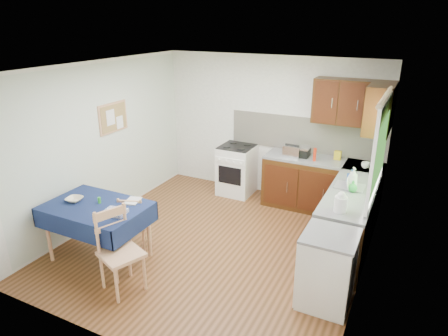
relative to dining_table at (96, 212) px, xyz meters
The scene contains 33 objects.
floor 1.73m from the dining_table, 39.13° to the left, with size 4.20×4.20×0.00m, color #4D2D14.
ceiling 2.41m from the dining_table, 39.13° to the left, with size 4.00×4.20×0.02m, color white.
wall_back 3.38m from the dining_table, 68.35° to the left, with size 4.00×0.02×2.50m, color silver.
wall_front 1.74m from the dining_table, 41.75° to the right, with size 4.00×0.02×2.50m, color silver.
wall_left 1.38m from the dining_table, 127.53° to the left, with size 0.02×4.20×2.50m, color silver.
wall_right 3.43m from the dining_table, 17.22° to the left, with size 0.02×4.20×2.50m, color silver.
base_cabinets 3.44m from the dining_table, 41.11° to the left, with size 1.90×2.30×0.86m.
worktop_back 3.62m from the dining_table, 50.85° to the left, with size 1.90×0.60×0.04m, color slate.
worktop_right 3.37m from the dining_table, 29.40° to the left, with size 0.60×1.70×0.04m, color slate.
worktop_corner 4.06m from the dining_table, 43.70° to the left, with size 0.60×0.60×0.04m, color slate.
splashback 3.65m from the dining_table, 58.64° to the left, with size 2.70×0.02×0.60m, color beige.
upper_cabinets 4.10m from the dining_table, 45.47° to the left, with size 1.20×0.85×0.70m.
stove 2.90m from the dining_table, 75.37° to the left, with size 0.60×0.61×0.92m.
window 3.75m from the dining_table, 27.98° to the left, with size 0.04×1.48×1.26m.
fridge 2.98m from the dining_table, ahead, with size 0.58×0.60×0.89m.
corkboard 1.75m from the dining_table, 119.61° to the left, with size 0.04×0.62×0.47m.
dining_table is the anchor object (origin of this frame).
chair_far 0.54m from the dining_table, 50.92° to the left, with size 0.48×0.48×0.84m.
chair_near 0.77m from the dining_table, 28.65° to the right, with size 0.58×0.58×1.02m.
toaster 3.25m from the dining_table, 56.62° to the left, with size 0.28×0.17×0.22m.
sandwich_press 3.40m from the dining_table, 55.92° to the left, with size 0.28×0.25×0.17m.
sauce_bottle 3.45m from the dining_table, 50.89° to the left, with size 0.05×0.05×0.22m, color red.
yellow_packet 3.84m from the dining_table, 49.41° to the left, with size 0.11×0.07×0.14m, color gold.
dish_rack 3.41m from the dining_table, 32.38° to the left, with size 0.39×0.29×0.18m.
kettle 3.10m from the dining_table, 19.33° to the left, with size 0.15×0.15×0.26m.
cup 4.01m from the dining_table, 42.27° to the left, with size 0.12×0.12×0.10m, color white.
soap_bottle_a 3.42m from the dining_table, 30.81° to the left, with size 0.12×0.12×0.32m, color white.
soap_bottle_b 3.49m from the dining_table, 34.41° to the left, with size 0.09×0.10×0.21m, color #1C4AA5.
soap_bottle_c 3.40m from the dining_table, 29.81° to the left, with size 0.12×0.12×0.16m, color green.
plate_bowl 0.36m from the dining_table, behind, with size 0.21×0.21×0.05m, color beige.
book 0.41m from the dining_table, 44.97° to the left, with size 0.18×0.24×0.02m, color white.
spice_jar 0.16m from the dining_table, 86.73° to the left, with size 0.04×0.04×0.08m, color green.
tea_towel 0.43m from the dining_table, 11.15° to the right, with size 0.27×0.21×0.05m, color navy.
Camera 1 is at (2.35, -4.43, 3.07)m, focal length 32.00 mm.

